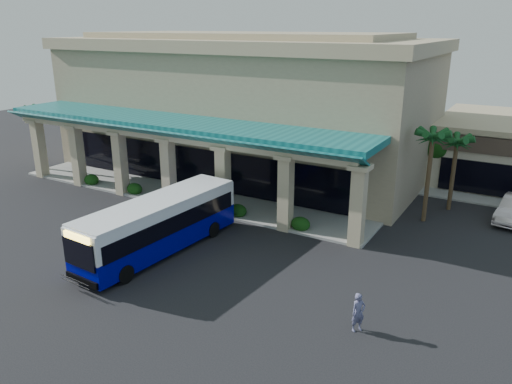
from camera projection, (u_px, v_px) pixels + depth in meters
The scene contains 9 objects.
ground at pixel (217, 256), 27.05m from camera, with size 110.00×110.00×0.00m, color black.
main_building at pixel (244, 103), 42.16m from camera, with size 30.80×14.80×11.35m, color tan, non-canonical shape.
arcade at pixel (177, 159), 35.53m from camera, with size 30.00×6.20×5.70m, color #0F585B, non-canonical shape.
palm_0 at pixel (429, 171), 30.94m from camera, with size 2.40×2.40×6.60m, color #114019, non-canonical shape.
palm_1 at pixel (454, 168), 33.04m from camera, with size 2.40×2.40×5.80m, color #114019, non-canonical shape.
palm_2 at pixel (40, 135), 42.14m from camera, with size 2.40×2.40×6.20m, color #114019, non-canonical shape.
broadleaf_tree at pixel (437, 156), 38.25m from camera, with size 2.60×2.60×4.81m, color #0F340B, non-canonical shape.
transit_bus at pixel (159, 226), 27.20m from camera, with size 2.52×10.84×3.03m, color #000187, non-canonical shape.
pedestrian at pixel (358, 312), 20.25m from camera, with size 0.61×0.40×1.68m, color slate.
Camera 1 is at (14.22, -20.10, 11.94)m, focal length 35.00 mm.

